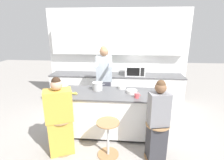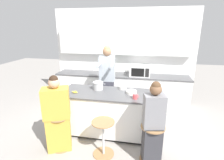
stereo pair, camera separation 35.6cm
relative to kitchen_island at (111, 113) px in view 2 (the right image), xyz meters
name	(u,v)px [view 2 (the right image)]	position (x,y,z in m)	size (l,w,h in m)	color
ground_plane	(111,132)	(0.00, 0.00, -0.46)	(16.00, 16.00, 0.00)	gray
wall_back	(123,51)	(0.00, 1.71, 1.08)	(4.00, 0.22, 2.70)	white
back_counter	(121,90)	(0.00, 1.42, 0.00)	(3.71, 0.61, 0.92)	white
kitchen_island	(111,113)	(0.00, 0.00, 0.00)	(2.07, 0.80, 0.91)	black
bar_stool_leftmost	(60,130)	(-0.83, -0.68, -0.08)	(0.40, 0.40, 0.66)	#997047
bar_stool_center	(103,136)	(0.00, -0.72, -0.08)	(0.40, 0.40, 0.66)	#997047
bar_stool_rightmost	(152,141)	(0.83, -0.70, -0.08)	(0.40, 0.40, 0.66)	#997047
person_cooking	(107,82)	(-0.25, 0.72, 0.44)	(0.41, 0.58, 1.78)	#383842
person_wrapped_blanket	(57,116)	(-0.84, -0.71, 0.21)	(0.53, 0.44, 1.43)	gold
person_seated_near	(153,127)	(0.83, -0.71, 0.20)	(0.36, 0.32, 1.42)	#333338
cooking_pot	(98,86)	(-0.32, 0.15, 0.53)	(0.31, 0.22, 0.17)	#B7BABC
fruit_bowl	(123,87)	(0.20, 0.28, 0.48)	(0.17, 0.17, 0.07)	white
mixing_bowl_steel	(132,92)	(0.41, 0.03, 0.48)	(0.21, 0.21, 0.07)	white
coffee_cup_near	(135,96)	(0.50, -0.21, 0.49)	(0.12, 0.09, 0.09)	#DB4C51
banana_bunch	(75,92)	(-0.73, -0.14, 0.47)	(0.14, 0.10, 0.04)	yellow
microwave	(140,71)	(0.51, 1.39, 0.60)	(0.54, 0.39, 0.28)	white
potted_plant	(112,70)	(-0.26, 1.42, 0.58)	(0.18, 0.18, 0.24)	#93563D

